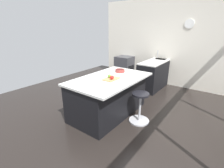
{
  "coord_description": "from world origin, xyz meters",
  "views": [
    {
      "loc": [
        2.85,
        1.84,
        1.97
      ],
      "look_at": [
        0.11,
        -0.2,
        0.76
      ],
      "focal_mm": 25.99,
      "sensor_mm": 36.0,
      "label": 1
    }
  ],
  "objects": [
    {
      "name": "sink_cabinet",
      "position": [
        -2.49,
        -0.15,
        0.46
      ],
      "size": [
        2.04,
        0.6,
        1.18
      ],
      "color": "black",
      "rests_on": "ground_plane"
    },
    {
      "name": "fruit_bowl",
      "position": [
        -0.42,
        -0.35,
        0.93
      ],
      "size": [
        0.23,
        0.23,
        0.07
      ],
      "color": "#993833",
      "rests_on": "kitchen_island"
    },
    {
      "name": "apple_green",
      "position": [
        0.16,
        -0.23,
        0.95
      ],
      "size": [
        0.08,
        0.08,
        0.08
      ],
      "primitive_type": "sphere",
      "color": "#609E2D",
      "rests_on": "cutting_board"
    },
    {
      "name": "interior_partition_left",
      "position": [
        -2.84,
        0.0,
        1.44
      ],
      "size": [
        0.15,
        5.05,
        2.87
      ],
      "color": "silver",
      "rests_on": "ground_plane"
    },
    {
      "name": "cutting_board",
      "position": [
        0.18,
        -0.17,
        0.9
      ],
      "size": [
        0.36,
        0.24,
        0.02
      ],
      "primitive_type": "cube",
      "color": "tan",
      "rests_on": "kitchen_island"
    },
    {
      "name": "kitchen_island",
      "position": [
        0.11,
        -0.3,
        0.45
      ],
      "size": [
        1.9,
        1.17,
        0.89
      ],
      "color": "black",
      "rests_on": "ground_plane"
    },
    {
      "name": "ground_plane",
      "position": [
        0.0,
        0.0,
        0.0
      ],
      "size": [
        7.38,
        7.38,
        0.0
      ],
      "primitive_type": "plane",
      "color": "black"
    },
    {
      "name": "oven_range",
      "position": [
        -2.49,
        -1.52,
        0.44
      ],
      "size": [
        0.6,
        0.61,
        0.87
      ],
      "color": "#38383D",
      "rests_on": "ground_plane"
    },
    {
      "name": "stool_by_window",
      "position": [
        0.01,
        0.47,
        0.31
      ],
      "size": [
        0.44,
        0.44,
        0.67
      ],
      "color": "#B7B7BC",
      "rests_on": "ground_plane"
    },
    {
      "name": "apple_red",
      "position": [
        0.22,
        -0.12,
        0.96
      ],
      "size": [
        0.09,
        0.09,
        0.09
      ],
      "primitive_type": "sphere",
      "color": "red",
      "rests_on": "cutting_board"
    }
  ]
}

